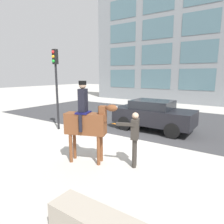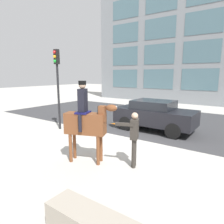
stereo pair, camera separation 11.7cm
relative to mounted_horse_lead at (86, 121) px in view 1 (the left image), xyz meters
name	(u,v)px [view 1 (the left image)]	position (x,y,z in m)	size (l,w,h in m)	color
ground_plane	(127,141)	(0.07, 2.50, -1.37)	(80.00, 80.00, 0.00)	#B2AFA8
road_surface	(165,121)	(0.07, 7.25, -1.36)	(23.04, 8.50, 0.01)	#38383A
office_building_facade	(201,26)	(0.07, 15.49, 5.73)	(23.04, 0.33, 14.18)	gray
mounted_horse_lead	(86,121)	(0.00, 0.00, 0.00)	(1.71, 0.92, 2.65)	brown
pedestrian_bystander	(134,135)	(1.44, 0.55, -0.35)	(0.78, 0.67, 1.72)	#332D28
street_car_near_lane	(153,114)	(0.29, 4.81, -0.54)	(3.98, 1.86, 1.55)	black
traffic_light	(56,77)	(-3.91, 2.17, 1.36)	(0.24, 0.29, 4.07)	black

